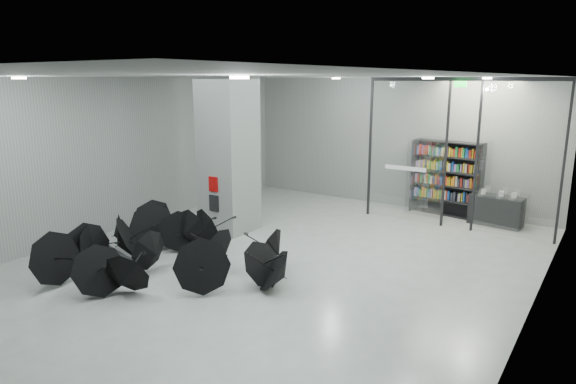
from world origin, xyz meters
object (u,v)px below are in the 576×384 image
Objects in this scene: shop_counter at (496,211)px; umbrella_cluster at (162,253)px; column at (229,156)px; bookshelf at (446,178)px; bench at (109,263)px.

umbrella_cluster is (-5.24, -7.31, -0.10)m from shop_counter.
shop_counter is (5.83, 4.37, -1.59)m from column.
column is 1.82× the size of bookshelf.
bookshelf is 1.59× the size of shop_counter.
column is 7.46m from shop_counter.
bookshelf is at bearing 64.21° from umbrella_cluster.
shop_counter is at bearing 36.89° from column.
shop_counter is at bearing 68.20° from bench.
umbrella_cluster is (-3.72, -7.69, -0.78)m from bookshelf.
umbrella_cluster is at bearing -106.89° from bookshelf.
bench is 0.89× the size of shop_counter.
bookshelf is at bearing 172.84° from shop_counter.
column reaches higher than bookshelf.
umbrella_cluster is at bearing 64.55° from bench.
bench is (-0.11, -3.77, -1.80)m from column.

